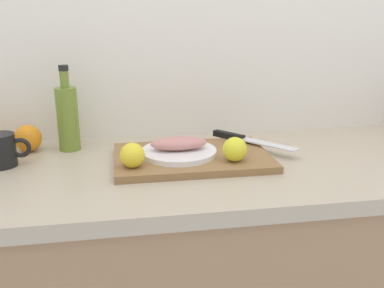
{
  "coord_description": "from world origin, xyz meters",
  "views": [
    {
      "loc": [
        -0.29,
        -1.1,
        1.31
      ],
      "look_at": [
        -0.1,
        0.03,
        0.95
      ],
      "focal_mm": 40.13,
      "sensor_mm": 36.0,
      "label": 1
    }
  ],
  "objects_px": {
    "coffee_mug_1": "(1,150)",
    "lemon_0": "(132,155)",
    "cutting_board": "(192,157)",
    "white_plate": "(179,152)",
    "fish_fillet": "(179,143)",
    "chef_knife": "(243,139)",
    "olive_oil_bottle": "(68,117)"
  },
  "relations": [
    {
      "from": "cutting_board",
      "to": "coffee_mug_1",
      "type": "xyz_separation_m",
      "value": [
        -0.52,
        0.04,
        0.04
      ]
    },
    {
      "from": "lemon_0",
      "to": "coffee_mug_1",
      "type": "height_order",
      "value": "coffee_mug_1"
    },
    {
      "from": "chef_knife",
      "to": "lemon_0",
      "type": "height_order",
      "value": "lemon_0"
    },
    {
      "from": "lemon_0",
      "to": "olive_oil_bottle",
      "type": "distance_m",
      "value": 0.31
    },
    {
      "from": "lemon_0",
      "to": "coffee_mug_1",
      "type": "distance_m",
      "value": 0.37
    },
    {
      "from": "chef_knife",
      "to": "lemon_0",
      "type": "xyz_separation_m",
      "value": [
        -0.34,
        -0.17,
        0.02
      ]
    },
    {
      "from": "white_plate",
      "to": "olive_oil_bottle",
      "type": "height_order",
      "value": "olive_oil_bottle"
    },
    {
      "from": "white_plate",
      "to": "olive_oil_bottle",
      "type": "distance_m",
      "value": 0.36
    },
    {
      "from": "fish_fillet",
      "to": "lemon_0",
      "type": "relative_size",
      "value": 2.45
    },
    {
      "from": "coffee_mug_1",
      "to": "lemon_0",
      "type": "bearing_deg",
      "value": -19.3
    },
    {
      "from": "white_plate",
      "to": "fish_fillet",
      "type": "height_order",
      "value": "fish_fillet"
    },
    {
      "from": "chef_knife",
      "to": "lemon_0",
      "type": "bearing_deg",
      "value": -103.92
    },
    {
      "from": "cutting_board",
      "to": "olive_oil_bottle",
      "type": "height_order",
      "value": "olive_oil_bottle"
    },
    {
      "from": "white_plate",
      "to": "olive_oil_bottle",
      "type": "xyz_separation_m",
      "value": [
        -0.31,
        0.16,
        0.08
      ]
    },
    {
      "from": "lemon_0",
      "to": "fish_fillet",
      "type": "bearing_deg",
      "value": 31.27
    },
    {
      "from": "lemon_0",
      "to": "cutting_board",
      "type": "bearing_deg",
      "value": 24.64
    },
    {
      "from": "fish_fillet",
      "to": "chef_knife",
      "type": "distance_m",
      "value": 0.23
    },
    {
      "from": "fish_fillet",
      "to": "lemon_0",
      "type": "xyz_separation_m",
      "value": [
        -0.13,
        -0.08,
        -0.0
      ]
    },
    {
      "from": "cutting_board",
      "to": "white_plate",
      "type": "xyz_separation_m",
      "value": [
        -0.04,
        0.0,
        0.02
      ]
    },
    {
      "from": "cutting_board",
      "to": "coffee_mug_1",
      "type": "distance_m",
      "value": 0.52
    },
    {
      "from": "chef_knife",
      "to": "lemon_0",
      "type": "distance_m",
      "value": 0.39
    },
    {
      "from": "white_plate",
      "to": "lemon_0",
      "type": "xyz_separation_m",
      "value": [
        -0.13,
        -0.08,
        0.02
      ]
    },
    {
      "from": "cutting_board",
      "to": "lemon_0",
      "type": "height_order",
      "value": "lemon_0"
    },
    {
      "from": "white_plate",
      "to": "coffee_mug_1",
      "type": "xyz_separation_m",
      "value": [
        -0.48,
        0.04,
        0.02
      ]
    },
    {
      "from": "cutting_board",
      "to": "chef_knife",
      "type": "relative_size",
      "value": 1.81
    },
    {
      "from": "white_plate",
      "to": "coffee_mug_1",
      "type": "distance_m",
      "value": 0.48
    },
    {
      "from": "chef_knife",
      "to": "lemon_0",
      "type": "relative_size",
      "value": 3.69
    },
    {
      "from": "cutting_board",
      "to": "white_plate",
      "type": "relative_size",
      "value": 2.05
    },
    {
      "from": "white_plate",
      "to": "coffee_mug_1",
      "type": "relative_size",
      "value": 1.72
    },
    {
      "from": "cutting_board",
      "to": "olive_oil_bottle",
      "type": "distance_m",
      "value": 0.4
    },
    {
      "from": "cutting_board",
      "to": "white_plate",
      "type": "height_order",
      "value": "white_plate"
    },
    {
      "from": "fish_fillet",
      "to": "chef_knife",
      "type": "xyz_separation_m",
      "value": [
        0.21,
        0.09,
        -0.02
      ]
    }
  ]
}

